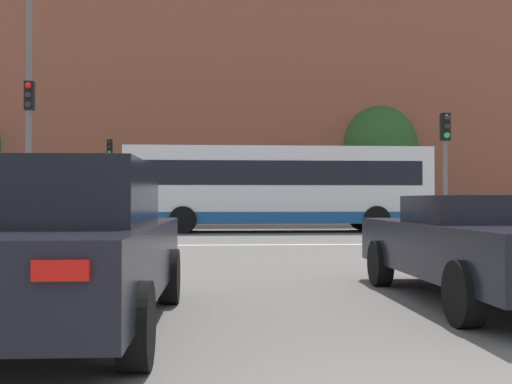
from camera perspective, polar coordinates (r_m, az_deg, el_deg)
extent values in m
cube|color=silver|center=(17.38, -0.86, -4.72)|extent=(9.21, 0.30, 0.01)
cube|color=#A09B91|center=(32.86, -2.30, -2.84)|extent=(70.23, 2.50, 0.01)
cube|color=brown|center=(44.08, 1.89, 10.21)|extent=(38.99, 13.06, 19.17)
cube|color=black|center=(6.26, -16.59, -5.84)|extent=(1.82, 4.80, 0.66)
cube|color=black|center=(6.19, -16.67, -0.10)|extent=(1.54, 2.17, 0.59)
cylinder|color=black|center=(7.94, -20.10, -7.14)|extent=(0.23, 0.64, 0.64)
cylinder|color=black|center=(7.62, -7.72, -7.45)|extent=(0.23, 0.64, 0.64)
cylinder|color=black|center=(4.71, -10.61, -11.64)|extent=(0.23, 0.64, 0.64)
cube|color=red|center=(3.78, -16.96, -6.68)|extent=(0.32, 0.05, 0.12)
cube|color=black|center=(8.14, 19.67, -4.80)|extent=(1.84, 4.80, 0.62)
cube|color=black|center=(8.23, 19.32, -1.46)|extent=(1.56, 1.45, 0.33)
cylinder|color=black|center=(9.28, 10.99, -6.24)|extent=(0.23, 0.64, 0.64)
cylinder|color=black|center=(9.87, 20.75, -5.87)|extent=(0.23, 0.64, 0.64)
cylinder|color=black|center=(6.48, 18.05, -8.61)|extent=(0.23, 0.64, 0.64)
cube|color=silver|center=(24.67, 1.90, 0.59)|extent=(11.48, 2.55, 2.87)
cube|color=#194C8E|center=(24.67, 1.91, -2.23)|extent=(11.50, 2.57, 0.44)
cube|color=black|center=(24.69, 1.90, 1.60)|extent=(10.56, 2.58, 0.90)
cylinder|color=black|center=(26.47, 9.32, -2.27)|extent=(1.00, 0.28, 1.00)
cylinder|color=black|center=(24.10, 10.66, -2.42)|extent=(1.00, 0.28, 1.00)
cylinder|color=black|center=(25.79, -6.27, -2.31)|extent=(1.00, 0.28, 1.00)
cylinder|color=black|center=(23.35, -6.52, -2.48)|extent=(1.00, 0.28, 1.00)
cylinder|color=slate|center=(19.36, 16.48, 0.06)|extent=(0.12, 0.12, 2.94)
cube|color=black|center=(19.47, 16.46, 5.57)|extent=(0.26, 0.20, 0.80)
sphere|color=black|center=(19.38, 16.59, 6.37)|extent=(0.17, 0.17, 0.17)
sphere|color=black|center=(19.35, 16.60, 5.61)|extent=(0.17, 0.17, 0.17)
sphere|color=#1ED14C|center=(19.32, 16.60, 4.86)|extent=(0.17, 0.17, 0.17)
cylinder|color=slate|center=(18.66, -19.52, 1.25)|extent=(0.12, 0.12, 3.69)
cube|color=black|center=(18.87, -19.49, 8.07)|extent=(0.26, 0.20, 0.80)
sphere|color=red|center=(18.79, -19.59, 8.90)|extent=(0.17, 0.17, 0.17)
sphere|color=black|center=(18.75, -19.60, 8.13)|extent=(0.17, 0.17, 0.17)
sphere|color=black|center=(18.71, -19.60, 7.36)|extent=(0.17, 0.17, 0.17)
cylinder|color=slate|center=(32.67, -12.89, 0.17)|extent=(0.12, 0.12, 3.44)
cube|color=black|center=(32.77, -12.88, 3.88)|extent=(0.26, 0.20, 0.80)
sphere|color=black|center=(32.66, -12.91, 4.35)|extent=(0.17, 0.17, 0.17)
sphere|color=black|center=(32.64, -12.92, 3.90)|extent=(0.17, 0.17, 0.17)
sphere|color=#1ED14C|center=(32.62, -12.92, 3.45)|extent=(0.17, 0.17, 0.17)
cylinder|color=slate|center=(33.09, 7.43, -0.23)|extent=(0.12, 0.12, 3.00)
cube|color=black|center=(33.16, 7.43, 3.05)|extent=(0.26, 0.20, 0.80)
sphere|color=black|center=(33.05, 7.47, 3.51)|extent=(0.17, 0.17, 0.17)
sphere|color=orange|center=(33.04, 7.47, 3.07)|extent=(0.17, 0.17, 0.17)
sphere|color=black|center=(33.02, 7.47, 2.62)|extent=(0.17, 0.17, 0.17)
cylinder|color=slate|center=(19.70, -19.55, 7.95)|extent=(0.16, 0.16, 8.35)
cylinder|color=black|center=(33.57, -9.04, -2.13)|extent=(0.13, 0.13, 0.78)
cylinder|color=black|center=(33.61, -9.33, -2.13)|extent=(0.13, 0.13, 0.78)
cube|color=#B21E23|center=(33.58, -9.18, -0.93)|extent=(0.42, 0.27, 0.62)
sphere|color=tan|center=(33.58, -9.18, -0.20)|extent=(0.24, 0.24, 0.24)
cylinder|color=#4C3823|center=(38.43, 10.79, -0.72)|extent=(0.36, 0.36, 2.44)
ellipsoid|color=#285623|center=(38.56, 10.78, 4.00)|extent=(4.59, 4.59, 4.82)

